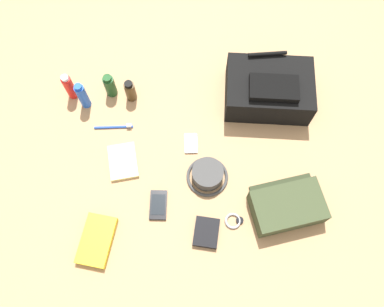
{
  "coord_description": "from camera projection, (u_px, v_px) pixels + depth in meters",
  "views": [
    {
      "loc": [
        -0.04,
        -0.58,
        1.46
      ],
      "look_at": [
        0.0,
        0.0,
        0.04
      ],
      "focal_mm": 36.17,
      "sensor_mm": 36.0,
      "label": 1
    }
  ],
  "objects": [
    {
      "name": "media_player",
      "position": [
        191.0,
        144.0,
        1.58
      ],
      "size": [
        0.06,
        0.09,
        0.01
      ],
      "color": "#B7B7BC",
      "rests_on": "ground_plane"
    },
    {
      "name": "cologne_bottle",
      "position": [
        130.0,
        91.0,
        1.62
      ],
      "size": [
        0.04,
        0.04,
        0.11
      ],
      "color": "#473319",
      "rests_on": "ground_plane"
    },
    {
      "name": "shampoo_bottle",
      "position": [
        110.0,
        86.0,
        1.63
      ],
      "size": [
        0.05,
        0.05,
        0.12
      ],
      "color": "#19471E",
      "rests_on": "ground_plane"
    },
    {
      "name": "ground_plane",
      "position": [
        192.0,
        158.0,
        1.58
      ],
      "size": [
        2.64,
        2.02,
        0.02
      ],
      "primitive_type": "cube",
      "color": "#AB8158",
      "rests_on": "ground"
    },
    {
      "name": "paperback_novel",
      "position": [
        97.0,
        240.0,
        1.43
      ],
      "size": [
        0.16,
        0.21,
        0.03
      ],
      "color": "yellow",
      "rests_on": "ground_plane"
    },
    {
      "name": "deodorant_spray",
      "position": [
        83.0,
        96.0,
        1.6
      ],
      "size": [
        0.04,
        0.04,
        0.15
      ],
      "color": "blue",
      "rests_on": "ground_plane"
    },
    {
      "name": "backpack",
      "position": [
        269.0,
        89.0,
        1.6
      ],
      "size": [
        0.38,
        0.3,
        0.17
      ],
      "color": "black",
      "rests_on": "ground_plane"
    },
    {
      "name": "wristwatch",
      "position": [
        234.0,
        221.0,
        1.46
      ],
      "size": [
        0.07,
        0.06,
        0.01
      ],
      "color": "#99999E",
      "rests_on": "ground_plane"
    },
    {
      "name": "bucket_hat",
      "position": [
        207.0,
        175.0,
        1.51
      ],
      "size": [
        0.17,
        0.17,
        0.06
      ],
      "color": "#414141",
      "rests_on": "ground_plane"
    },
    {
      "name": "notepad",
      "position": [
        123.0,
        160.0,
        1.55
      ],
      "size": [
        0.13,
        0.16,
        0.02
      ],
      "primitive_type": "cube",
      "rotation": [
        0.0,
        0.0,
        0.11
      ],
      "color": "beige",
      "rests_on": "ground_plane"
    },
    {
      "name": "toiletry_pouch",
      "position": [
        287.0,
        206.0,
        1.45
      ],
      "size": [
        0.28,
        0.24,
        0.08
      ],
      "color": "#384228",
      "rests_on": "ground_plane"
    },
    {
      "name": "cell_phone",
      "position": [
        158.0,
        205.0,
        1.49
      ],
      "size": [
        0.08,
        0.12,
        0.01
      ],
      "color": "black",
      "rests_on": "ground_plane"
    },
    {
      "name": "toothbrush",
      "position": [
        116.0,
        127.0,
        1.61
      ],
      "size": [
        0.16,
        0.02,
        0.02
      ],
      "color": "blue",
      "rests_on": "ground_plane"
    },
    {
      "name": "wallet",
      "position": [
        206.0,
        232.0,
        1.44
      ],
      "size": [
        0.11,
        0.13,
        0.02
      ],
      "primitive_type": "cube",
      "rotation": [
        0.0,
        0.0,
        -0.22
      ],
      "color": "black",
      "rests_on": "ground_plane"
    },
    {
      "name": "sunscreen_spray",
      "position": [
        69.0,
        87.0,
        1.62
      ],
      "size": [
        0.04,
        0.04,
        0.14
      ],
      "color": "red",
      "rests_on": "ground_plane"
    }
  ]
}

